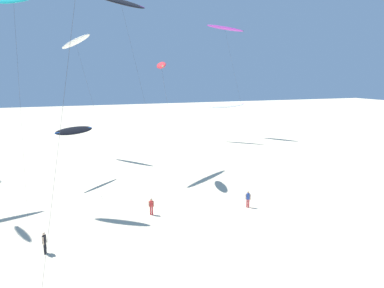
{
  "coord_description": "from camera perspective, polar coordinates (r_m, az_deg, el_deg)",
  "views": [
    {
      "loc": [
        -4.51,
        -1.63,
        12.58
      ],
      "look_at": [
        3.67,
        21.08,
        7.69
      ],
      "focal_mm": 31.63,
      "sensor_mm": 36.0,
      "label": 1
    }
  ],
  "objects": [
    {
      "name": "flying_kite_6",
      "position": [
        72.43,
        5.53,
        18.87
      ],
      "size": [
        6.21,
        13.11,
        23.25
      ],
      "color": "purple",
      "rests_on": "ground"
    },
    {
      "name": "flying_kite_2",
      "position": [
        40.64,
        -5.21,
        13.09
      ],
      "size": [
        1.85,
        11.66,
        14.52
      ],
      "color": "red",
      "rests_on": "ground"
    },
    {
      "name": "flying_kite_10",
      "position": [
        55.28,
        -19.08,
        15.97
      ],
      "size": [
        6.08,
        5.86,
        18.75
      ],
      "color": "white",
      "rests_on": "ground"
    },
    {
      "name": "person_foreground_walker",
      "position": [
        27.28,
        -23.62,
        -14.89
      ],
      "size": [
        0.28,
        0.49,
        1.67
      ],
      "color": "black",
      "rests_on": "ground"
    },
    {
      "name": "flying_kite_1",
      "position": [
        65.1,
        5.6,
        6.57
      ],
      "size": [
        6.09,
        10.27,
        8.04
      ],
      "color": "white",
      "rests_on": "ground"
    },
    {
      "name": "person_near_right",
      "position": [
        33.57,
        9.42,
        -9.04
      ],
      "size": [
        0.43,
        0.34,
        1.67
      ],
      "color": "red",
      "rests_on": "ground"
    },
    {
      "name": "flying_kite_9",
      "position": [
        47.2,
        -11.94,
        22.4
      ],
      "size": [
        8.06,
        7.64,
        22.4
      ],
      "color": "black",
      "rests_on": "ground"
    },
    {
      "name": "person_near_left",
      "position": [
        31.68,
        -6.87,
        -10.3
      ],
      "size": [
        0.49,
        0.28,
        1.6
      ],
      "color": "red",
      "rests_on": "ground"
    },
    {
      "name": "flying_kite_7",
      "position": [
        41.87,
        -19.19,
        2.16
      ],
      "size": [
        4.86,
        9.37,
        6.82
      ],
      "color": "black",
      "rests_on": "ground"
    }
  ]
}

